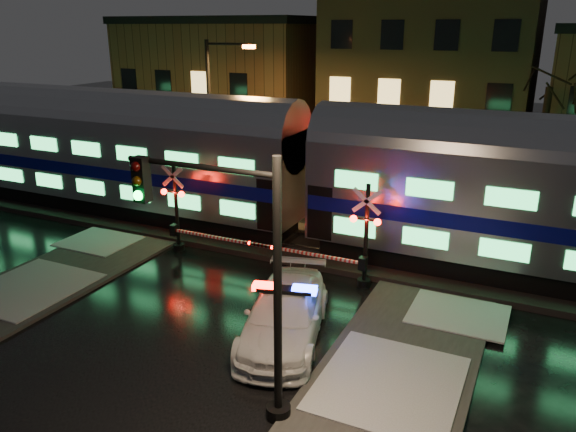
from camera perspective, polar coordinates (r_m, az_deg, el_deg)
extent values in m
plane|color=black|center=(19.99, -5.71, -7.68)|extent=(120.00, 120.00, 0.00)
cube|color=black|center=(23.98, 0.40, -2.64)|extent=(90.00, 4.20, 0.24)
cube|color=#543620|center=(43.69, -5.83, 12.92)|extent=(14.00, 10.00, 9.00)
cube|color=brown|center=(38.60, 14.59, 13.54)|extent=(12.00, 11.00, 11.50)
cube|color=black|center=(30.75, -20.77, 1.99)|extent=(24.00, 2.40, 0.80)
cube|color=#B7BAC1|center=(30.22, -21.27, 6.16)|extent=(25.00, 3.05, 3.80)
cube|color=navy|center=(30.30, -21.18, 5.43)|extent=(24.75, 3.09, 0.55)
cube|color=#43FF7E|center=(29.46, -23.16, 3.31)|extent=(21.00, 0.05, 0.62)
cube|color=#43FF7E|center=(29.08, -23.61, 6.73)|extent=(21.00, 0.05, 0.62)
cylinder|color=#B7BAC1|center=(29.93, -21.65, 9.33)|extent=(25.00, 3.05, 3.05)
imported|color=silver|center=(16.82, -0.34, -9.99)|extent=(3.52, 5.77, 1.56)
cube|color=black|center=(16.44, -0.34, -7.47)|extent=(1.68, 0.83, 0.10)
cube|color=#FF0C05|center=(16.53, -2.36, -7.19)|extent=(0.79, 0.54, 0.18)
cube|color=#1426FF|center=(16.34, 1.69, -7.51)|extent=(0.79, 0.54, 0.18)
cylinder|color=black|center=(20.40, 7.71, -6.75)|extent=(0.48, 0.48, 0.29)
cylinder|color=black|center=(19.72, 7.94, -2.12)|extent=(0.15, 0.15, 3.81)
sphere|color=#FF0C05|center=(19.45, 6.66, -0.27)|extent=(0.25, 0.25, 0.25)
sphere|color=#FF0C05|center=(19.21, 9.08, -0.62)|extent=(0.25, 0.25, 0.25)
cube|color=white|center=(20.60, 1.28, -3.70)|extent=(4.76, 0.10, 0.10)
cube|color=black|center=(19.83, 7.60, -4.79)|extent=(0.25, 0.30, 0.45)
cylinder|color=black|center=(23.80, -11.01, -3.12)|extent=(0.47, 0.47, 0.28)
cylinder|color=black|center=(23.22, -11.27, 0.87)|extent=(0.15, 0.15, 3.76)
sphere|color=#FF0C05|center=(23.14, -12.48, 2.43)|extent=(0.24, 0.24, 0.24)
sphere|color=#FF0C05|center=(22.65, -10.78, 2.19)|extent=(0.24, 0.24, 0.24)
cube|color=white|center=(22.05, -6.56, -2.31)|extent=(4.71, 0.10, 0.10)
cube|color=black|center=(23.32, -11.49, -1.39)|extent=(0.25, 0.30, 0.45)
cylinder|color=black|center=(14.14, -0.98, -19.25)|extent=(0.59, 0.59, 0.32)
cylinder|color=black|center=(12.51, -1.06, -8.25)|extent=(0.19, 0.19, 6.37)
cylinder|color=black|center=(12.46, -9.07, 4.98)|extent=(3.82, 0.13, 0.13)
cube|color=black|center=(13.33, -14.66, 3.61)|extent=(0.34, 0.30, 1.06)
sphere|color=#0CFF3F|center=(13.30, -14.97, 2.03)|extent=(0.23, 0.23, 0.23)
cylinder|color=black|center=(29.38, -7.92, 9.28)|extent=(0.21, 0.21, 8.25)
cylinder|color=black|center=(28.35, -6.09, 16.98)|extent=(2.47, 0.12, 0.12)
cube|color=orange|center=(27.78, -3.99, 16.79)|extent=(0.57, 0.29, 0.19)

